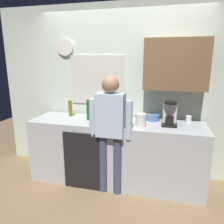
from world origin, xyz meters
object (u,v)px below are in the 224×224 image
Objects in this scene: bottle_red_vinegar at (112,115)px; cup_white_mug at (189,119)px; bottle_amber_beer at (113,118)px; person_at_sink at (110,126)px; mixing_bowl at (152,117)px; dish_soap at (124,116)px; coffee_maker at (170,115)px; bottle_clear_soda at (116,110)px; bottle_olive_oil at (70,108)px; bottle_green_wine at (89,110)px; storage_canister at (141,120)px.

cup_white_mug is at bearing 14.31° from bottle_red_vinegar.
bottle_amber_beer is 0.14× the size of person_at_sink.
bottle_red_vinegar is 0.61m from mixing_bowl.
dish_soap is (-0.90, -0.16, 0.03)m from cup_white_mug.
bottle_red_vinegar is 1.00× the size of mixing_bowl.
cup_white_mug is (0.26, 0.20, -0.10)m from coffee_maker.
bottle_amber_beer is at bearing -154.71° from cup_white_mug.
person_at_sink reaches higher than bottle_red_vinegar.
mixing_bowl is (0.48, 0.46, -0.08)m from bottle_amber_beer.
dish_soap is (0.13, -0.08, -0.06)m from bottle_clear_soda.
bottle_red_vinegar is at bearing -13.41° from bottle_olive_oil.
bottle_green_wine is 0.79m from storage_canister.
bottle_olive_oil is 1.77m from cup_white_mug.
bottle_olive_oil is at bearing 154.60° from bottle_amber_beer.
coffee_maker is 1.18× the size of bottle_clear_soda.
person_at_sink reaches higher than storage_canister.
bottle_olive_oil is 1.39× the size of dish_soap.
cup_white_mug is at bearing 37.09° from coffee_maker.
bottle_clear_soda reaches higher than cup_white_mug.
bottle_amber_beer is at bearing 78.56° from person_at_sink.
cup_white_mug is 0.72m from storage_canister.
storage_canister is at bearing -8.67° from bottle_red_vinegar.
bottle_green_wine is at bearing 171.78° from bottle_red_vinegar.
coffee_maker is 3.47× the size of cup_white_mug.
cup_white_mug is (1.03, 0.08, -0.09)m from bottle_clear_soda.
coffee_maker reaches higher than storage_canister.
storage_canister is 0.42m from person_at_sink.
person_at_sink reaches higher than bottle_clear_soda.
cup_white_mug is at bearing 25.29° from bottle_amber_beer.
cup_white_mug is (0.99, 0.47, -0.07)m from bottle_amber_beer.
bottle_clear_soda is 0.47m from storage_canister.
person_at_sink is at bearing -152.01° from cup_white_mug.
person_at_sink is (-0.37, -0.20, -0.06)m from storage_canister.
mixing_bowl is at bearing 68.81° from storage_canister.
coffee_maker is 1.32× the size of bottle_olive_oil.
person_at_sink is (-0.10, -0.37, -0.05)m from dish_soap.
person_at_sink is at bearing -105.46° from dish_soap.
coffee_maker is 0.77m from bottle_amber_beer.
bottle_red_vinegar is 0.42m from storage_canister.
bottle_green_wine reaches higher than bottle_amber_beer.
bottle_olive_oil reaches higher than bottle_red_vinegar.
bottle_green_wine is 0.19× the size of person_at_sink.
cup_white_mug is 0.43× the size of mixing_bowl.
coffee_maker is 0.35m from cup_white_mug.
bottle_amber_beer is at bearing -30.63° from bottle_green_wine.
bottle_green_wine is at bearing 143.02° from person_at_sink.
bottle_amber_beer is 1.09m from cup_white_mug.
person_at_sink reaches higher than mixing_bowl.
bottle_amber_beer is 0.32m from dish_soap.
cup_white_mug is at bearing 8.70° from bottle_green_wine.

